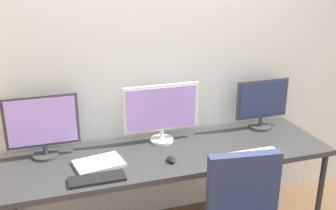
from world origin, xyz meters
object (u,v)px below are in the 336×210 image
Objects in this scene: laptop_closed at (99,164)px; computer_mouse at (171,159)px; keyboard_right at (255,154)px; keyboard_left at (97,179)px; monitor_left at (42,125)px; desk at (170,159)px; monitor_center at (161,111)px; monitor_right at (262,102)px.

computer_mouse is at bearing -21.67° from laptop_closed.
keyboard_right is 1.10m from laptop_closed.
laptop_closed is (0.04, 0.20, 0.00)m from keyboard_left.
desk is at bearing -13.85° from monitor_left.
desk is 0.15m from computer_mouse.
monitor_center is 0.86m from monitor_right.
laptop_closed is at bearing -169.90° from monitor_right.
monitor_center reaches higher than desk.
monitor_left is 0.86m from monitor_center.
laptop_closed reaches higher than keyboard_right.
monitor_right is (0.86, -0.00, -0.02)m from monitor_center.
laptop_closed is at bearing -154.67° from monitor_center.
desk is 5.25× the size of monitor_right.
monitor_left is 0.86× the size of monitor_center.
monitor_right is at bearing 0.11° from laptop_closed.
keyboard_right is 0.60m from computer_mouse.
monitor_left is 1.56× the size of laptop_closed.
desk is 0.61m from keyboard_right.
monitor_right is 1.41× the size of laptop_closed.
desk is 24.61× the size of computer_mouse.
keyboard_left is 0.53m from computer_mouse.
computer_mouse reaches higher than keyboard_right.
computer_mouse is 0.30× the size of laptop_closed.
computer_mouse is (-0.03, -0.13, 0.06)m from desk.
computer_mouse is at bearing -22.73° from monitor_left.
laptop_closed is at bearing -35.77° from monitor_left.
monitor_center is 1.58× the size of keyboard_right.
monitor_center is at bearing 38.31° from keyboard_left.
monitor_left is (-0.86, 0.21, 0.29)m from desk.
monitor_left is at bearing 162.71° from keyboard_right.
keyboard_left is at bearing -111.56° from laptop_closed.
keyboard_right is (-0.30, -0.44, -0.22)m from monitor_right.
laptop_closed is at bearing 168.32° from computer_mouse.
computer_mouse is at bearing 170.83° from keyboard_right.
monitor_right is (0.86, 0.21, 0.28)m from desk.
laptop_closed is (0.34, -0.25, -0.23)m from monitor_left.
monitor_right is (1.72, -0.00, -0.02)m from monitor_left.
laptop_closed reaches higher than desk.
laptop_closed is at bearing 78.42° from keyboard_left.
computer_mouse is at bearing -104.46° from desk.
monitor_right is at bearing 21.13° from computer_mouse.
monitor_center reaches higher than keyboard_right.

